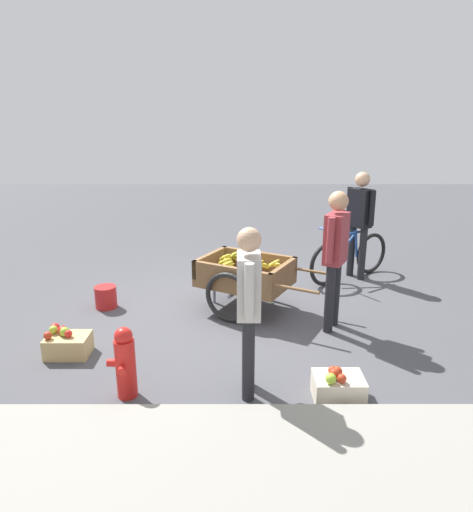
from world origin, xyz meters
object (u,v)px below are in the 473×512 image
Objects in this scene: vendor_person at (335,249)px; bicycle at (350,257)px; fruit_cart at (245,277)px; mixed_fruit_crate at (67,343)px; cyclist_person at (360,216)px; apple_crate at (338,387)px; fire_hydrant at (125,363)px; bystander_person at (249,299)px; plastic_bucket at (106,297)px.

vendor_person is 1.94m from bicycle.
fruit_cart is 1.27m from vendor_person.
vendor_person reaches higher than mixed_fruit_crate.
apple_crate is at bearing 73.34° from cyclist_person.
fruit_cart is at bearing -68.55° from apple_crate.
fruit_cart is 2.70× the size of fire_hydrant.
bystander_person is (0.79, -0.11, 0.79)m from apple_crate.
cyclist_person is 3.73× the size of mixed_fruit_crate.
fruit_cart is 1.94m from bystander_person.
mixed_fruit_crate is at bearing 12.50° from vendor_person.
fire_hydrant is (2.11, 1.38, -0.65)m from vendor_person.
bystander_person is at bearing 89.71° from fruit_cart.
plastic_bucket is at bearing -1.98° from fruit_cart.
bicycle is 0.91× the size of bystander_person.
apple_crate is 2.79m from mixed_fruit_crate.
bystander_person reaches higher than fruit_cart.
plastic_bucket is 0.19× the size of bystander_person.
fruit_cart is at bearing 35.69° from bicycle.
cyclist_person is at bearing -112.40° from vendor_person.
fruit_cart is 2.26m from mixed_fruit_crate.
bicycle is 3.64m from plastic_bucket.
mixed_fruit_crate is (0.06, 1.26, -0.01)m from plastic_bucket.
bicycle reaches higher than mixed_fruit_crate.
fruit_cart reaches higher than apple_crate.
fire_hydrant reaches higher than mixed_fruit_crate.
fire_hydrant is at bearing 33.32° from vendor_person.
bystander_person is at bearing 60.63° from cyclist_person.
cyclist_person reaches higher than plastic_bucket.
fruit_cart is 2.23m from cyclist_person.
apple_crate is (0.23, 1.44, -0.86)m from vendor_person.
vendor_person is 5.63× the size of plastic_bucket.
cyclist_person is 4.33m from fire_hydrant.
apple_crate is at bearing 163.45° from mixed_fruit_crate.
apple_crate is (-2.62, 2.06, -0.02)m from plastic_bucket.
cyclist_person reaches higher than vendor_person.
vendor_person is 2.60m from fire_hydrant.
fruit_cart is at bearing -147.68° from mixed_fruit_crate.
fire_hydrant reaches higher than apple_crate.
fruit_cart is 1.86m from plastic_bucket.
mixed_fruit_crate is at bearing -16.55° from apple_crate.
fruit_cart is 6.23× the size of plastic_bucket.
vendor_person is at bearing 167.73° from plastic_bucket.
fire_hydrant is 2.30× the size of plastic_bucket.
cyclist_person is 4.48m from mixed_fruit_crate.
cyclist_person is at bearing -161.59° from plastic_bucket.
apple_crate is (0.97, 3.25, -0.86)m from cyclist_person.
fruit_cart reaches higher than plastic_bucket.
mixed_fruit_crate is at bearing 87.17° from plastic_bucket.
fire_hydrant is 2.14m from plastic_bucket.
plastic_bucket is (3.46, 1.11, -0.21)m from bicycle.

